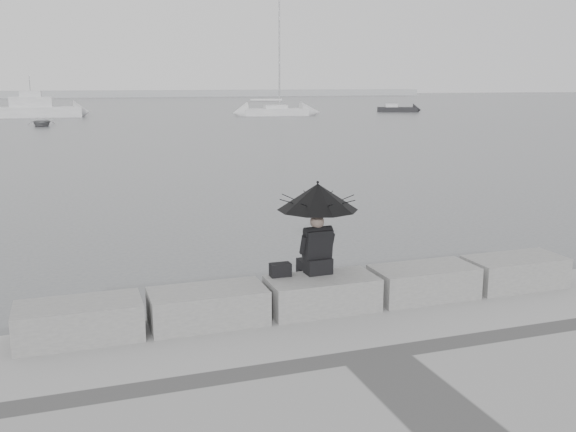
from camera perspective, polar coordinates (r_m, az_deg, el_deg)
name	(u,v)px	position (r m, az deg, el deg)	size (l,w,h in m)	color
ground	(311,331)	(10.15, 2.02, -10.17)	(360.00, 360.00, 0.00)	#4F5154
stone_block_far_left	(79,321)	(8.87, -18.07, -8.90)	(1.60, 0.80, 0.50)	slate
stone_block_left	(208,307)	(9.03, -7.13, -8.01)	(1.60, 0.80, 0.50)	slate
stone_block_centre	(322,294)	(9.49, 3.03, -6.93)	(1.60, 0.80, 0.50)	slate
stone_block_right	(423,282)	(10.22, 11.95, -5.79)	(1.60, 0.80, 0.50)	slate
stone_block_far_right	(515,272)	(11.17, 19.50, -4.71)	(1.60, 0.80, 0.50)	slate
seated_person	(318,207)	(9.40, 2.66, 0.84)	(1.20, 1.20, 1.39)	black
bag	(280,270)	(9.44, -0.69, -4.80)	(0.30, 0.17, 0.20)	black
distant_landmass	(43,94)	(163.38, -20.95, 10.10)	(180.00, 8.00, 2.80)	#A2A5A8
sailboat_right	(276,111)	(73.26, -1.11, 9.33)	(7.42, 3.27, 12.90)	silver
motor_cruiser	(40,109)	(74.96, -21.17, 8.87)	(8.61, 3.04, 4.50)	silver
small_motorboat	(397,109)	(83.44, 9.69, 9.33)	(5.19, 3.49, 1.10)	black
dinghy	(41,123)	(60.12, -21.07, 7.75)	(3.35, 1.42, 0.57)	gray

